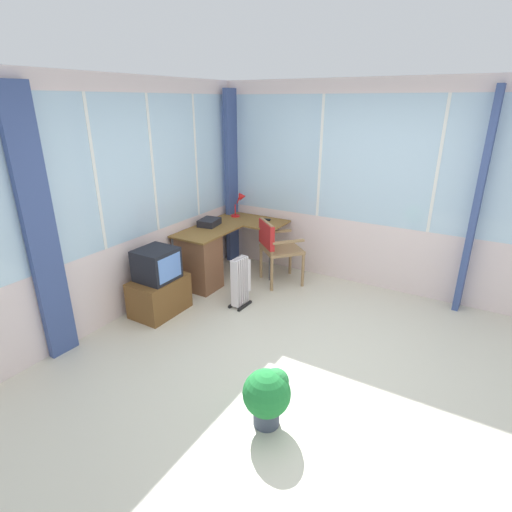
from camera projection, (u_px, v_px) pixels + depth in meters
name	position (u px, v px, depth m)	size (l,w,h in m)	color
ground	(301.00, 361.00, 3.89)	(4.97, 5.29, 0.06)	beige
north_window_panel	(128.00, 201.00, 4.44)	(3.97, 0.07, 2.60)	silver
east_window_panel	(373.00, 189.00, 5.02)	(0.07, 4.29, 2.60)	silver
curtain_north_left	(40.00, 232.00, 3.54)	(0.28, 0.07, 2.50)	#3D5086
curtain_corner	(232.00, 179.00, 5.90)	(0.28, 0.07, 2.50)	#3D5086
curtain_east_far	(477.00, 206.00, 4.41)	(0.28, 0.07, 2.50)	#3D5086
desk	(204.00, 257.00, 5.27)	(1.44, 1.02, 0.74)	brown
desk_lamp	(241.00, 201.00, 5.84)	(0.23, 0.20, 0.35)	red
tv_remote	(265.00, 219.00, 5.70)	(0.04, 0.15, 0.02)	black
paper_tray	(209.00, 222.00, 5.45)	(0.30, 0.23, 0.09)	black
wooden_armchair	(274.00, 243.00, 5.28)	(0.68, 0.68, 0.88)	#9B764D
tv_on_stand	(159.00, 285.00, 4.61)	(0.64, 0.45, 0.79)	brown
space_heater	(241.00, 281.00, 4.79)	(0.31, 0.18, 0.62)	silver
potted_plant	(268.00, 394.00, 3.00)	(0.37, 0.37, 0.47)	#3E4758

